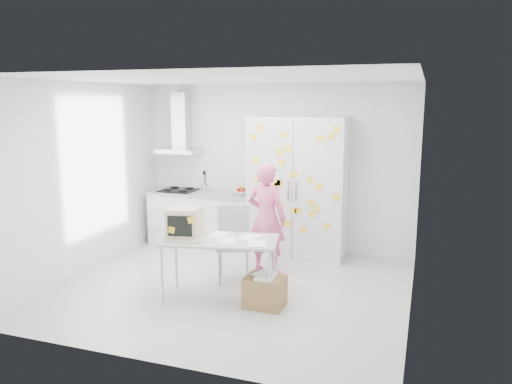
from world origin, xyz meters
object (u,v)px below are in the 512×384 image
(chair, at_px, (234,238))
(cardboard_box, at_px, (265,291))
(person, at_px, (266,218))
(desk, at_px, (197,230))

(chair, distance_m, cardboard_box, 1.12)
(cardboard_box, bearing_deg, person, 106.98)
(desk, height_order, cardboard_box, desk)
(chair, bearing_deg, cardboard_box, -67.98)
(person, relative_size, desk, 1.04)
(chair, xyz_separation_m, cardboard_box, (0.71, -0.78, -0.38))
(person, distance_m, desk, 1.24)
(desk, bearing_deg, person, 52.48)
(desk, height_order, chair, desk)
(person, bearing_deg, cardboard_box, 115.89)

